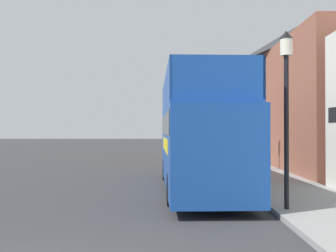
% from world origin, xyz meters
% --- Properties ---
extents(ground_plane, '(144.00, 144.00, 0.00)m').
position_xyz_m(ground_plane, '(0.00, 21.00, 0.00)').
color(ground_plane, '#333335').
extents(sidewalk, '(3.11, 108.00, 0.14)m').
position_xyz_m(sidewalk, '(6.48, 18.00, 0.07)').
color(sidewalk, gray).
rests_on(sidewalk, ground_plane).
extents(brick_terrace_rear, '(6.00, 24.56, 9.62)m').
position_xyz_m(brick_terrace_rear, '(11.03, 22.74, 4.81)').
color(brick_terrace_rear, '#935642').
rests_on(brick_terrace_rear, ground_plane).
extents(tour_bus, '(2.93, 10.10, 4.19)m').
position_xyz_m(tour_bus, '(3.18, 9.38, 1.89)').
color(tour_bus, '#19479E').
rests_on(tour_bus, ground_plane).
extents(parked_car_ahead_of_bus, '(1.94, 4.63, 1.33)m').
position_xyz_m(parked_car_ahead_of_bus, '(3.82, 17.09, 0.63)').
color(parked_car_ahead_of_bus, black).
rests_on(parked_car_ahead_of_bus, ground_plane).
extents(lamp_post_nearest, '(0.35, 0.35, 4.79)m').
position_xyz_m(lamp_post_nearest, '(5.29, 5.17, 3.44)').
color(lamp_post_nearest, black).
rests_on(lamp_post_nearest, sidewalk).
extents(lamp_post_second, '(0.35, 0.35, 4.65)m').
position_xyz_m(lamp_post_second, '(5.58, 14.72, 3.35)').
color(lamp_post_second, black).
rests_on(lamp_post_second, sidewalk).
extents(lamp_post_third, '(0.35, 0.35, 4.83)m').
position_xyz_m(lamp_post_third, '(5.60, 24.27, 3.46)').
color(lamp_post_third, black).
rests_on(lamp_post_third, sidewalk).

